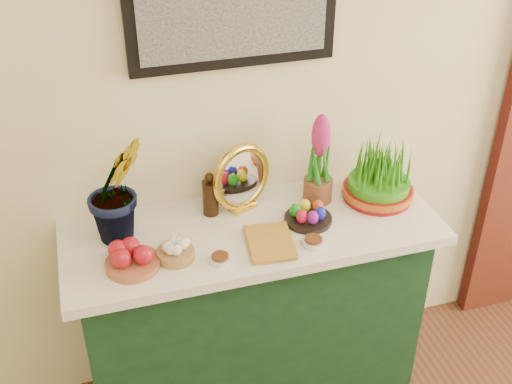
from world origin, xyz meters
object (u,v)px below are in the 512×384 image
mirror (242,178)px  book (247,244)px  wheatgrass_sabzeh (379,176)px  sideboard (253,318)px  hyacinth_green (115,173)px

mirror → book: 0.28m
mirror → wheatgrass_sabzeh: (0.53, -0.09, -0.03)m
mirror → wheatgrass_sabzeh: bearing=-9.9°
sideboard → book: book is taller
sideboard → book: bearing=-113.6°
hyacinth_green → mirror: size_ratio=1.97×
sideboard → hyacinth_green: 0.87m
sideboard → book: size_ratio=6.05×
sideboard → hyacinth_green: size_ratio=2.46×
sideboard → wheatgrass_sabzeh: wheatgrass_sabzeh is taller
sideboard → wheatgrass_sabzeh: (0.53, 0.04, 0.56)m
mirror → sideboard: bearing=-89.3°
mirror → book: mirror is taller
book → sideboard: bearing=73.4°
hyacinth_green → mirror: hyacinth_green is taller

